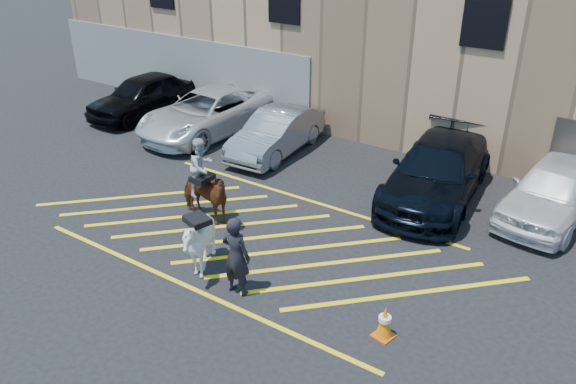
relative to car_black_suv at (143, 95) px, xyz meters
The scene contains 12 objects.
ground 10.64m from the car_black_suv, 27.35° to the right, with size 90.00×90.00×0.00m, color black.
car_black_suv is the anchor object (origin of this frame).
car_white_pickup 3.50m from the car_black_suv, ahead, with size 2.64×5.73×1.59m, color silver.
car_silver_sedan 6.69m from the car_black_suv, ahead, with size 1.53×4.39×1.44m, color gray.
car_blue_suv 12.41m from the car_black_suv, ahead, with size 2.32×5.71×1.66m, color black.
car_white_suv 15.44m from the car_black_suv, ahead, with size 1.89×4.70×1.60m, color white.
handler 12.68m from the car_black_suv, 34.59° to the right, with size 0.68×0.45×1.88m, color black.
warehouse 12.14m from the car_black_suv, 37.09° to the left, with size 32.42×10.20×7.30m.
hatching_zone 10.78m from the car_black_suv, 28.77° to the right, with size 12.60×5.12×0.01m.
mounted_bay 9.37m from the car_black_suv, 33.89° to the right, with size 1.83×0.88×2.38m.
saddled_white 11.63m from the car_black_suv, 37.32° to the right, with size 1.61×1.71×1.54m.
traffic_cone 15.30m from the car_black_suv, 26.15° to the right, with size 0.45×0.45×0.73m.
Camera 1 is at (7.48, -10.05, 7.60)m, focal length 35.00 mm.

